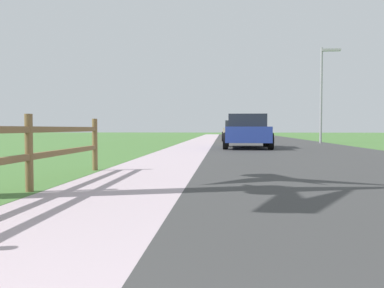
# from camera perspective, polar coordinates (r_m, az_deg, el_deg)

# --- Properties ---
(ground_plane) EXTENTS (120.00, 120.00, 0.00)m
(ground_plane) POSITION_cam_1_polar(r_m,az_deg,el_deg) (24.21, 3.12, 0.13)
(ground_plane) COLOR #436E33
(road_asphalt) EXTENTS (7.00, 66.00, 0.01)m
(road_asphalt) POSITION_cam_1_polar(r_m,az_deg,el_deg) (26.36, 10.86, 0.27)
(road_asphalt) COLOR #363636
(road_asphalt) RESTS_ON ground
(curb_concrete) EXTENTS (6.00, 66.00, 0.01)m
(curb_concrete) POSITION_cam_1_polar(r_m,az_deg,el_deg) (26.44, -3.29, 0.32)
(curb_concrete) COLOR #B19EA7
(curb_concrete) RESTS_ON ground
(grass_verge) EXTENTS (5.00, 66.00, 0.00)m
(grass_verge) POSITION_cam_1_polar(r_m,az_deg,el_deg) (26.68, -6.48, 0.33)
(grass_verge) COLOR #436E33
(grass_verge) RESTS_ON ground
(parked_suv_blue) EXTENTS (2.21, 4.42, 1.54)m
(parked_suv_blue) POSITION_cam_1_polar(r_m,az_deg,el_deg) (18.43, 7.87, 1.88)
(parked_suv_blue) COLOR navy
(parked_suv_blue) RESTS_ON ground
(parked_car_beige) EXTENTS (2.20, 4.96, 1.45)m
(parked_car_beige) POSITION_cam_1_polar(r_m,az_deg,el_deg) (28.99, 6.47, 1.95)
(parked_car_beige) COLOR #C6B793
(parked_car_beige) RESTS_ON ground
(parked_car_silver) EXTENTS (2.05, 4.39, 1.59)m
(parked_car_silver) POSITION_cam_1_polar(r_m,az_deg,el_deg) (36.26, 6.71, 2.09)
(parked_car_silver) COLOR #B7BABF
(parked_car_silver) RESTS_ON ground
(street_lamp) EXTENTS (1.17, 0.20, 5.71)m
(street_lamp) POSITION_cam_1_polar(r_m,az_deg,el_deg) (25.28, 18.26, 7.91)
(street_lamp) COLOR gray
(street_lamp) RESTS_ON ground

